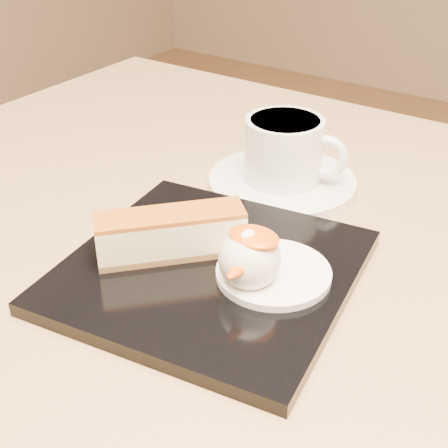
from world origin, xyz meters
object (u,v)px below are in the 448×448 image
Objects in this scene: table at (183,365)px; coffee_cup at (286,149)px; dessert_plate at (210,271)px; ice_cream_scoop at (249,259)px; saucer at (282,182)px; cheesecake at (171,234)px.

coffee_cup reaches higher than table.
coffee_cup reaches higher than dessert_plate.
dessert_plate is 0.05m from ice_cream_scoop.
ice_cream_scoop is at bearing -68.18° from saucer.
table is at bearing 151.58° from dessert_plate.
cheesecake is (-0.03, -0.00, 0.03)m from dessert_plate.
saucer is at bearing 180.00° from coffee_cup.
coffee_cup reaches higher than saucer.
ice_cream_scoop is (0.04, -0.00, 0.03)m from dessert_plate.
saucer is (0.01, 0.17, -0.03)m from cheesecake.
cheesecake is at bearing 180.00° from ice_cream_scoop.
coffee_cup is at bearing 40.65° from cheesecake.
coffee_cup is at bearing 99.28° from dessert_plate.
ice_cream_scoop reaches higher than table.
saucer is at bearing 99.94° from dessert_plate.
cheesecake reaches higher than table.
dessert_plate is at bearing 172.87° from ice_cream_scoop.
cheesecake is 0.73× the size of saucer.
ice_cream_scoop is 0.32× the size of saucer.
saucer reaches higher than table.
table is 16.90× the size of ice_cream_scoop.
ice_cream_scoop is at bearing -80.18° from coffee_cup.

